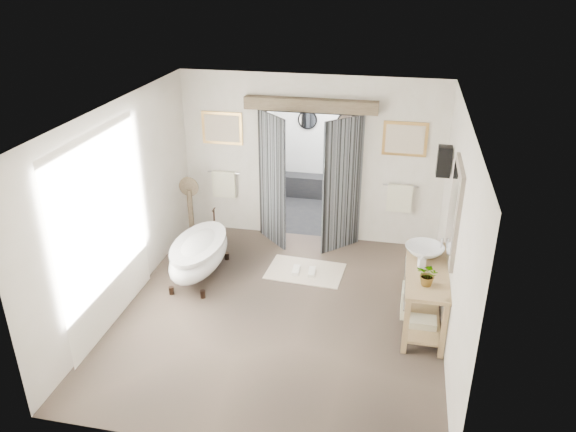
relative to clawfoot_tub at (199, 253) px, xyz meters
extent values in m
plane|color=brown|center=(1.45, -0.75, -0.40)|extent=(5.00, 5.00, 0.00)
cube|color=silver|center=(1.45, -3.25, 1.05)|extent=(4.50, 0.02, 2.90)
cube|color=silver|center=(-0.80, -0.75, 1.05)|extent=(0.02, 5.00, 2.90)
cube|color=silver|center=(3.70, -0.75, 1.05)|extent=(0.02, 5.00, 2.90)
cube|color=silver|center=(-0.08, 1.75, 1.05)|extent=(1.45, 0.02, 2.90)
cube|color=silver|center=(2.97, 1.75, 1.05)|extent=(1.45, 0.02, 2.90)
cube|color=silver|center=(1.45, 1.75, 2.20)|extent=(1.60, 0.02, 0.60)
cube|color=white|center=(1.45, -0.75, 2.50)|extent=(4.50, 5.00, 0.02)
cube|color=silver|center=(-0.75, -1.35, 0.95)|extent=(0.02, 2.20, 2.70)
cube|color=gray|center=(3.67, -0.53, 1.30)|extent=(0.05, 0.95, 1.25)
cube|color=silver|center=(3.64, -0.53, 1.30)|extent=(0.01, 0.80, 1.10)
cube|color=black|center=(3.58, 0.80, 1.50)|extent=(0.20, 0.20, 0.45)
sphere|color=#FFCC8C|center=(3.58, 0.80, 1.50)|extent=(0.10, 0.10, 0.10)
cube|color=black|center=(1.45, 2.75, -0.40)|extent=(2.20, 2.00, 0.01)
cube|color=white|center=(1.45, 2.75, 2.10)|extent=(2.20, 2.00, 0.02)
cube|color=white|center=(1.45, 3.75, 0.85)|extent=(2.20, 0.02, 2.50)
cube|color=white|center=(0.35, 2.75, 0.85)|extent=(0.02, 2.00, 2.50)
cube|color=white|center=(2.55, 2.75, 0.85)|extent=(0.02, 2.00, 2.50)
cube|color=black|center=(1.45, 3.57, -0.18)|extent=(2.00, 0.35, 0.45)
cylinder|color=silver|center=(1.05, 3.72, 1.20)|extent=(0.40, 0.03, 0.40)
cylinder|color=silver|center=(1.85, 3.72, 1.20)|extent=(0.40, 0.03, 0.40)
cube|color=black|center=(0.65, 1.75, 0.75)|extent=(0.07, 0.10, 2.30)
cube|color=black|center=(2.25, 1.75, 0.75)|extent=(0.07, 0.10, 2.30)
cube|color=black|center=(1.45, 1.75, 1.90)|extent=(1.67, 0.10, 0.07)
cube|color=black|center=(0.85, 1.40, 0.75)|extent=(0.59, 0.60, 2.30)
cube|color=black|center=(2.05, 1.40, 0.75)|extent=(0.59, 0.60, 2.30)
cube|color=brown|center=(1.45, 1.65, 2.02)|extent=(2.20, 0.20, 0.20)
cube|color=tan|center=(-0.10, 1.73, 1.52)|extent=(0.72, 0.03, 0.57)
cube|color=beige|center=(-0.10, 1.72, 1.52)|extent=(0.62, 0.01, 0.47)
cube|color=tan|center=(3.00, 1.73, 1.52)|extent=(0.72, 0.03, 0.57)
cube|color=beige|center=(3.00, 1.72, 1.52)|extent=(0.62, 0.01, 0.47)
cylinder|color=silver|center=(-0.10, 1.69, 0.72)|extent=(0.60, 0.02, 0.02)
cube|color=beige|center=(-0.10, 1.67, 0.50)|extent=(0.42, 0.08, 0.48)
cylinder|color=silver|center=(3.00, 1.69, 0.72)|extent=(0.60, 0.02, 0.02)
cube|color=beige|center=(3.00, 1.67, 0.50)|extent=(0.42, 0.08, 0.48)
cylinder|color=black|center=(-0.25, -0.60, -0.34)|extent=(0.08, 0.08, 0.12)
cylinder|color=black|center=(0.25, -0.60, -0.34)|extent=(0.08, 0.08, 0.12)
cylinder|color=black|center=(-0.25, 0.59, -0.34)|extent=(0.08, 0.08, 0.12)
cylinder|color=black|center=(0.25, 0.59, -0.34)|extent=(0.08, 0.08, 0.12)
ellipsoid|color=white|center=(0.00, 0.00, -0.02)|extent=(0.75, 1.69, 0.54)
cylinder|color=black|center=(0.00, 0.77, 0.31)|extent=(0.03, 0.03, 0.22)
cube|color=tan|center=(3.19, -1.27, 0.02)|extent=(0.07, 0.07, 0.85)
cube|color=tan|center=(3.65, -1.27, 0.02)|extent=(0.07, 0.07, 0.85)
cube|color=tan|center=(3.19, 0.21, 0.02)|extent=(0.07, 0.07, 0.85)
cube|color=tan|center=(3.65, 0.21, 0.02)|extent=(0.07, 0.07, 0.85)
cube|color=tan|center=(3.42, -0.53, 0.42)|extent=(0.55, 1.60, 0.05)
cube|color=tan|center=(3.42, -0.53, -0.24)|extent=(0.45, 1.50, 0.03)
cylinder|color=silver|center=(3.15, -0.53, 0.20)|extent=(0.02, 1.40, 0.02)
cube|color=beige|center=(3.15, -0.68, 0.00)|extent=(0.06, 0.34, 0.42)
cube|color=beige|center=(3.42, -0.88, -0.18)|extent=(0.35, 0.25, 0.10)
cube|color=beige|center=(3.42, -0.18, -0.18)|extent=(0.35, 0.25, 0.10)
cube|color=brown|center=(-0.56, 1.15, -0.36)|extent=(0.23, 0.23, 0.08)
cylinder|color=brown|center=(-0.56, 1.15, 0.12)|extent=(0.09, 0.09, 0.89)
cylinder|color=silver|center=(-0.56, 1.17, 0.62)|extent=(0.31, 0.02, 0.31)
cylinder|color=brown|center=(-0.56, 1.15, 0.62)|extent=(0.36, 0.02, 0.36)
cube|color=beige|center=(1.61, 0.46, -0.39)|extent=(1.25, 0.88, 0.01)
cube|color=silver|center=(1.47, 0.40, -0.36)|extent=(0.12, 0.28, 0.05)
cube|color=silver|center=(1.72, 0.40, -0.36)|extent=(0.12, 0.28, 0.05)
imported|color=white|center=(3.38, -0.26, 0.54)|extent=(0.66, 0.66, 0.18)
imported|color=gray|center=(3.41, -0.98, 0.60)|extent=(0.35, 0.33, 0.30)
imported|color=gray|center=(3.34, -0.53, 0.55)|extent=(0.11, 0.11, 0.20)
imported|color=gray|center=(3.34, 0.03, 0.53)|extent=(0.16, 0.16, 0.16)
camera|label=1|loc=(2.92, -7.25, 4.22)|focal=35.00mm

